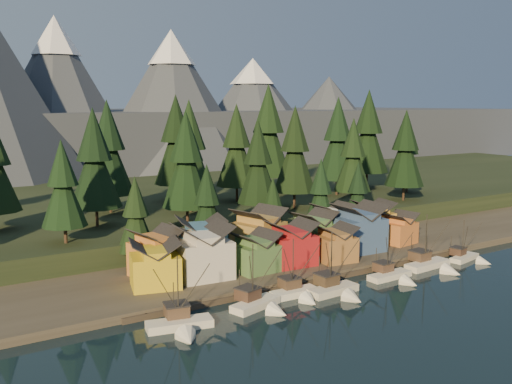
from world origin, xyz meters
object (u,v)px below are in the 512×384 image
boat_3 (338,282)px  house_front_1 (202,250)px  boat_1 (260,296)px  boat_4 (394,270)px  house_back_0 (156,251)px  boat_5 (433,258)px  house_front_0 (155,263)px  boat_0 (181,316)px  boat_2 (298,285)px  boat_6 (469,253)px  house_back_1 (201,241)px

boat_3 → house_front_1: 25.68m
boat_1 → boat_4: size_ratio=1.11×
house_front_1 → house_back_0: size_ratio=1.10×
boat_5 → house_front_0: size_ratio=1.23×
boat_0 → house_front_1: bearing=66.4°
boat_2 → boat_4: (21.89, -1.69, -0.23)m
boat_1 → house_front_0: boat_1 is taller
boat_5 → house_front_0: bearing=159.9°
boat_5 → house_front_1: bearing=156.1°
boat_0 → house_back_0: (5.68, 23.61, 3.89)m
boat_6 → house_back_1: (-53.71, 22.08, 4.92)m
boat_2 → house_back_1: house_back_1 is taller
boat_2 → house_front_0: (-20.64, 14.82, 3.65)m
house_back_0 → boat_4: bearing=-39.5°
boat_6 → house_front_1: house_front_1 is taller
boat_2 → boat_5: (33.97, -0.74, 0.04)m
boat_5 → boat_4: bearing=-179.7°
house_back_0 → boat_3: bearing=-53.6°
boat_3 → house_back_1: (-15.00, 24.09, 4.33)m
boat_2 → boat_5: 33.98m
boat_1 → house_front_1: 17.45m
boat_3 → boat_5: 27.28m
boat_3 → boat_0: bearing=176.7°
boat_1 → boat_2: size_ratio=1.06×
boat_3 → boat_5: (27.21, 2.00, -0.16)m
boat_3 → boat_4: bearing=0.8°
boat_3 → house_back_0: bearing=133.2°
boat_4 → boat_3: bearing=-177.7°
boat_0 → boat_3: 30.49m
boat_0 → boat_2: 23.88m
boat_2 → boat_6: bearing=0.8°
boat_2 → boat_3: bearing=-20.3°
boat_2 → house_front_1: (-10.94, 15.34, 4.56)m
house_back_0 → house_front_0: bearing=-122.9°
boat_0 → boat_4: 45.63m
house_back_1 → house_back_0: bearing=-162.6°
boat_1 → boat_4: boat_1 is taller
boat_3 → boat_5: bearing=1.0°
boat_3 → boat_4: 15.16m
boat_2 → boat_4: bearing=-2.7°
boat_2 → house_front_1: house_front_1 is taller
boat_1 → boat_5: (42.76, 0.66, -0.09)m
house_front_1 → house_back_1: (2.71, 6.02, -0.03)m
boat_2 → house_front_0: 25.67m
boat_0 → boat_2: boat_0 is taller
house_front_0 → house_back_1: 14.05m
boat_4 → house_front_0: (-42.52, 16.51, 3.88)m
boat_2 → house_front_0: bearing=146.0°
boat_4 → house_front_1: bearing=150.9°
boat_6 → house_back_0: 67.26m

